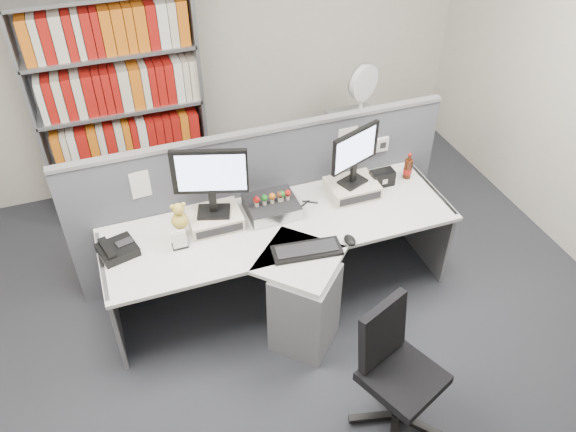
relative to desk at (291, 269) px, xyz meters
name	(u,v)px	position (x,y,z in m)	size (l,w,h in m)	color
ground	(319,371)	(0.00, -0.60, -0.46)	(5.50, 5.50, 0.00)	#31333A
room_shell	(331,161)	(0.00, -0.60, 1.33)	(5.04, 5.54, 2.72)	beige
partition	(263,197)	(0.00, 0.65, 0.19)	(3.00, 0.08, 1.27)	#565862
desk	(291,269)	(0.00, 0.00, 0.00)	(2.60, 1.20, 0.72)	silver
monitor_riser_left	(215,218)	(-0.45, 0.38, 0.31)	(0.38, 0.31, 0.10)	beige
monitor_riser_right	(352,188)	(0.65, 0.38, 0.31)	(0.38, 0.31, 0.10)	beige
monitor_left	(210,177)	(-0.45, 0.38, 0.68)	(0.51, 0.23, 0.54)	black
monitor_right	(355,152)	(0.65, 0.38, 0.64)	(0.44, 0.21, 0.47)	black
desktop_pc	(272,207)	(-0.01, 0.37, 0.31)	(0.38, 0.34, 0.10)	black
figurines	(274,197)	(0.00, 0.36, 0.41)	(0.29, 0.05, 0.09)	beige
keyboard	(307,250)	(0.07, -0.13, 0.28)	(0.50, 0.24, 0.03)	black
mouse	(350,240)	(0.39, -0.14, 0.29)	(0.08, 0.12, 0.05)	black
desk_phone	(117,249)	(-1.16, 0.30, 0.30)	(0.29, 0.28, 0.11)	black
desk_calendar	(179,241)	(-0.74, 0.22, 0.32)	(0.11, 0.08, 0.13)	black
plush_toy	(179,217)	(-0.71, 0.31, 0.45)	(0.12, 0.12, 0.21)	gold
speaker	(382,178)	(0.92, 0.41, 0.33)	(0.19, 0.11, 0.13)	black
cola_bottle	(408,169)	(1.16, 0.42, 0.35)	(0.07, 0.07, 0.22)	#3F190A
shelving_unit	(121,110)	(-0.90, 1.85, 0.52)	(1.41, 0.40, 2.00)	gray
filing_cabinet	(357,152)	(1.20, 1.40, -0.11)	(0.45, 0.61, 0.70)	gray
desk_fan	(363,87)	(1.20, 1.40, 0.60)	(0.33, 0.21, 0.57)	white
office_chair	(395,366)	(0.30, -1.04, 0.03)	(0.60, 0.60, 0.91)	silver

